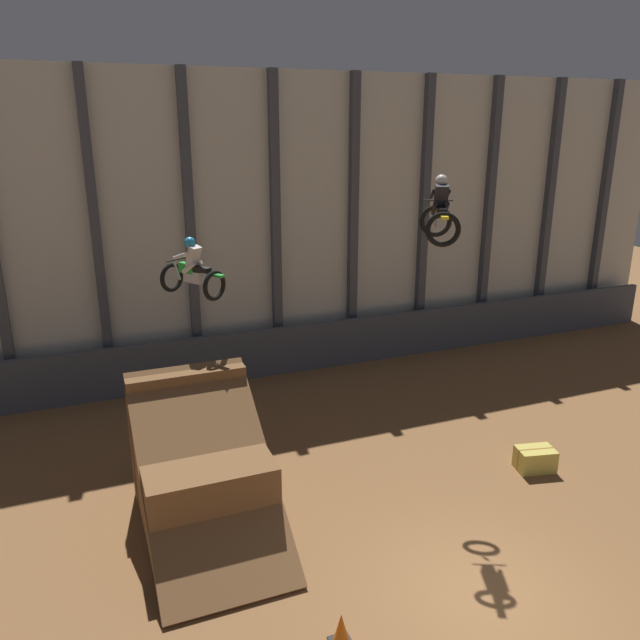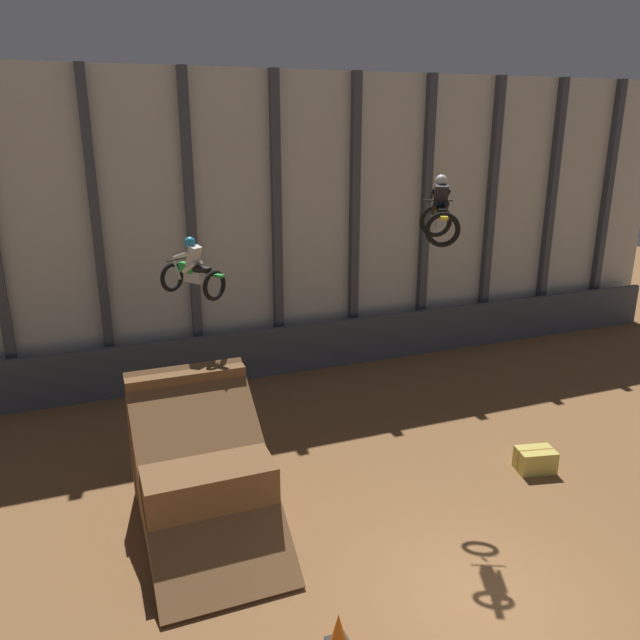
% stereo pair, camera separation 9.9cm
% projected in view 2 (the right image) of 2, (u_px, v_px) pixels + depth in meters
% --- Properties ---
extents(ground_plane, '(60.00, 60.00, 0.00)m').
position_uv_depth(ground_plane, '(480.00, 597.00, 11.22)').
color(ground_plane, brown).
extents(arena_back_wall, '(32.00, 0.40, 9.75)m').
position_uv_depth(arena_back_wall, '(275.00, 228.00, 20.41)').
color(arena_back_wall, beige).
rests_on(arena_back_wall, ground_plane).
extents(lower_barrier, '(31.36, 0.20, 1.64)m').
position_uv_depth(lower_barrier, '(284.00, 350.00, 21.06)').
color(lower_barrier, '#474C56').
rests_on(lower_barrier, ground_plane).
extents(dirt_ramp, '(2.61, 4.43, 3.10)m').
position_uv_depth(dirt_ramp, '(200.00, 471.00, 13.29)').
color(dirt_ramp, brown).
rests_on(dirt_ramp, ground_plane).
extents(rider_bike_left_air, '(1.47, 1.68, 1.44)m').
position_uv_depth(rider_bike_left_air, '(193.00, 272.00, 14.83)').
color(rider_bike_left_air, black).
extents(rider_bike_right_air, '(1.32, 1.75, 1.46)m').
position_uv_depth(rider_bike_right_air, '(440.00, 215.00, 13.39)').
color(rider_bike_right_air, black).
extents(traffic_cone_near_ramp, '(0.36, 0.36, 0.58)m').
position_uv_depth(traffic_cone_near_ramp, '(338.00, 629.00, 10.15)').
color(traffic_cone_near_ramp, black).
rests_on(traffic_cone_near_ramp, ground_plane).
extents(hay_bale_trackside, '(1.01, 0.78, 0.57)m').
position_uv_depth(hay_bale_trackside, '(535.00, 460.00, 15.25)').
color(hay_bale_trackside, '#CCB751').
rests_on(hay_bale_trackside, ground_plane).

